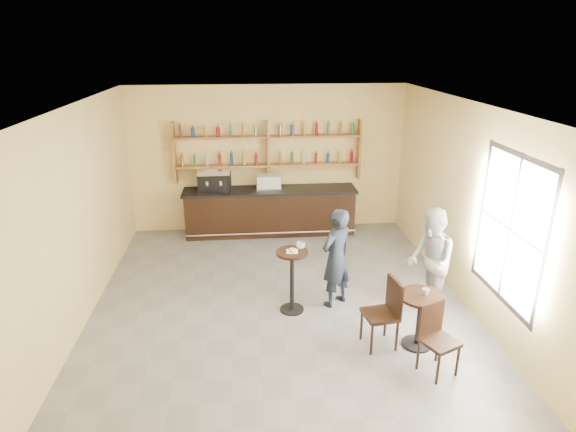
{
  "coord_description": "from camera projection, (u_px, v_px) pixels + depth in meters",
  "views": [
    {
      "loc": [
        -0.5,
        -6.86,
        4.09
      ],
      "look_at": [
        0.2,
        0.8,
        1.25
      ],
      "focal_mm": 30.0,
      "sensor_mm": 36.0,
      "label": 1
    }
  ],
  "objects": [
    {
      "name": "chair_west",
      "position": [
        380.0,
        314.0,
        6.66
      ],
      "size": [
        0.5,
        0.5,
        1.01
      ],
      "primitive_type": null,
      "rotation": [
        0.0,
        0.0,
        -1.42
      ],
      "color": "black",
      "rests_on": "floor"
    },
    {
      "name": "floor",
      "position": [
        280.0,
        305.0,
        7.86
      ],
      "size": [
        7.0,
        7.0,
        0.0
      ],
      "primitive_type": "plane",
      "color": "slate",
      "rests_on": "ground"
    },
    {
      "name": "window_frame",
      "position": [
        510.0,
        229.0,
        6.41
      ],
      "size": [
        0.04,
        1.7,
        2.1
      ],
      "primitive_type": null,
      "color": "black",
      "rests_on": "wall_right"
    },
    {
      "name": "pastry_case",
      "position": [
        269.0,
        182.0,
        10.4
      ],
      "size": [
        0.53,
        0.43,
        0.32
      ],
      "primitive_type": null,
      "rotation": [
        0.0,
        0.0,
        0.01
      ],
      "color": "silver",
      "rests_on": "bar_counter"
    },
    {
      "name": "ceiling",
      "position": [
        279.0,
        106.0,
        6.75
      ],
      "size": [
        7.0,
        7.0,
        0.0
      ],
      "primitive_type": "plane",
      "rotation": [
        3.14,
        0.0,
        0.0
      ],
      "color": "white",
      "rests_on": "wall_back"
    },
    {
      "name": "napkin",
      "position": [
        292.0,
        251.0,
        7.35
      ],
      "size": [
        0.19,
        0.19,
        0.0
      ],
      "primitive_type": "cube",
      "rotation": [
        0.0,
        0.0,
        -0.11
      ],
      "color": "white",
      "rests_on": "pedestal_table"
    },
    {
      "name": "shelf_unit",
      "position": [
        268.0,
        151.0,
        10.38
      ],
      "size": [
        4.0,
        0.26,
        1.4
      ],
      "primitive_type": null,
      "color": "brown",
      "rests_on": "wall_back"
    },
    {
      "name": "wall_back",
      "position": [
        268.0,
        159.0,
        10.58
      ],
      "size": [
        7.0,
        0.0,
        7.0
      ],
      "primitive_type": "plane",
      "rotation": [
        1.57,
        0.0,
        0.0
      ],
      "color": "#F6D98B",
      "rests_on": "floor"
    },
    {
      "name": "window_pane",
      "position": [
        510.0,
        229.0,
        6.41
      ],
      "size": [
        0.0,
        2.0,
        2.0
      ],
      "primitive_type": "plane",
      "rotation": [
        1.57,
        0.0,
        -1.57
      ],
      "color": "white",
      "rests_on": "wall_right"
    },
    {
      "name": "wall_left",
      "position": [
        76.0,
        219.0,
        7.05
      ],
      "size": [
        0.0,
        7.0,
        7.0
      ],
      "primitive_type": "plane",
      "rotation": [
        1.57,
        0.0,
        1.57
      ],
      "color": "#F6D98B",
      "rests_on": "floor"
    },
    {
      "name": "pedestal_table",
      "position": [
        292.0,
        281.0,
        7.53
      ],
      "size": [
        0.59,
        0.59,
        1.03
      ],
      "primitive_type": null,
      "rotation": [
        0.0,
        0.0,
        0.2
      ],
      "color": "black",
      "rests_on": "floor"
    },
    {
      "name": "cafe_table",
      "position": [
        419.0,
        320.0,
        6.7
      ],
      "size": [
        0.75,
        0.75,
        0.8
      ],
      "primitive_type": null,
      "rotation": [
        0.0,
        0.0,
        0.21
      ],
      "color": "black",
      "rests_on": "floor"
    },
    {
      "name": "cup_cafe",
      "position": [
        426.0,
        292.0,
        6.55
      ],
      "size": [
        0.1,
        0.1,
        0.09
      ],
      "primitive_type": "imported",
      "rotation": [
        0.0,
        0.0,
        -0.04
      ],
      "color": "white",
      "rests_on": "cafe_table"
    },
    {
      "name": "wall_front",
      "position": [
        311.0,
        354.0,
        4.04
      ],
      "size": [
        7.0,
        0.0,
        7.0
      ],
      "primitive_type": "plane",
      "rotation": [
        -1.57,
        0.0,
        0.0
      ],
      "color": "#F6D98B",
      "rests_on": "floor"
    },
    {
      "name": "wall_right",
      "position": [
        470.0,
        207.0,
        7.56
      ],
      "size": [
        0.0,
        7.0,
        7.0
      ],
      "primitive_type": "plane",
      "rotation": [
        1.57,
        0.0,
        -1.57
      ],
      "color": "#F6D98B",
      "rests_on": "floor"
    },
    {
      "name": "patron_second",
      "position": [
        430.0,
        261.0,
        7.48
      ],
      "size": [
        0.68,
        0.85,
        1.69
      ],
      "primitive_type": "imported",
      "rotation": [
        0.0,
        0.0,
        -1.62
      ],
      "color": "#A6A7AC",
      "rests_on": "floor"
    },
    {
      "name": "man_main",
      "position": [
        336.0,
        258.0,
        7.63
      ],
      "size": [
        0.71,
        0.68,
        1.64
      ],
      "primitive_type": "imported",
      "rotation": [
        0.0,
        0.0,
        3.8
      ],
      "color": "black",
      "rests_on": "floor"
    },
    {
      "name": "liquor_bottles",
      "position": [
        268.0,
        143.0,
        10.33
      ],
      "size": [
        3.68,
        0.1,
        1.0
      ],
      "primitive_type": null,
      "color": "#8C5919",
      "rests_on": "shelf_unit"
    },
    {
      "name": "donut",
      "position": [
        293.0,
        250.0,
        7.34
      ],
      "size": [
        0.16,
        0.16,
        0.04
      ],
      "primitive_type": "torus",
      "rotation": [
        0.0,
        0.0,
        -0.33
      ],
      "color": "#E5A053",
      "rests_on": "napkin"
    },
    {
      "name": "chair_south",
      "position": [
        440.0,
        341.0,
        6.12
      ],
      "size": [
        0.54,
        0.54,
        0.94
      ],
      "primitive_type": null,
      "rotation": [
        0.0,
        0.0,
        0.42
      ],
      "color": "black",
      "rests_on": "floor"
    },
    {
      "name": "cup_pedestal",
      "position": [
        300.0,
        245.0,
        7.44
      ],
      "size": [
        0.18,
        0.18,
        0.11
      ],
      "primitive_type": "imported",
      "rotation": [
        0.0,
        0.0,
        -0.43
      ],
      "color": "white",
      "rests_on": "pedestal_table"
    },
    {
      "name": "bar_counter",
      "position": [
        270.0,
        211.0,
        10.63
      ],
      "size": [
        3.76,
        0.73,
        1.02
      ],
      "primitive_type": null,
      "color": "black",
      "rests_on": "floor"
    },
    {
      "name": "espresso_machine",
      "position": [
        215.0,
        180.0,
        10.27
      ],
      "size": [
        0.7,
        0.49,
        0.47
      ],
      "primitive_type": null,
      "rotation": [
        0.0,
        0.0,
        -0.1
      ],
      "color": "black",
      "rests_on": "bar_counter"
    }
  ]
}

